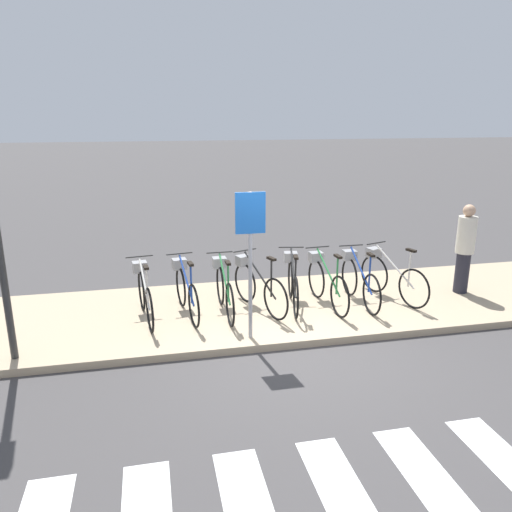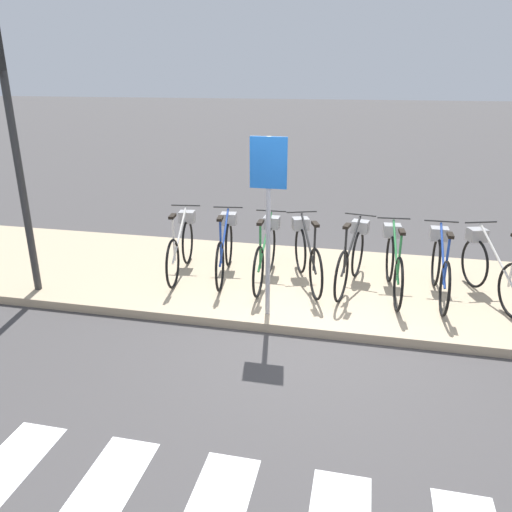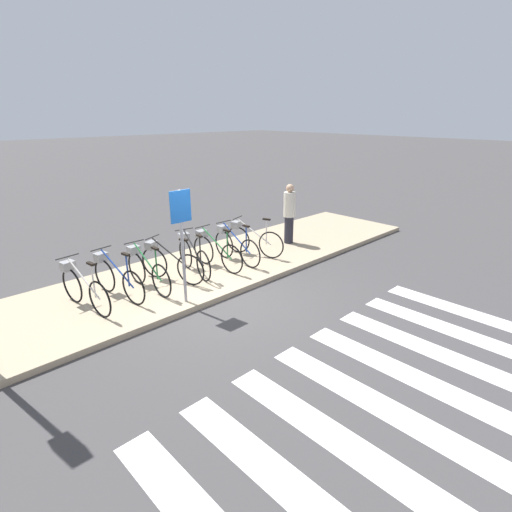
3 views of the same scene
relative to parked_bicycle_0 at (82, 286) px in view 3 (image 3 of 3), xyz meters
The scene contains 12 objects.
ground_plane 2.71m from the parked_bicycle_0, 32.40° to the right, with size 120.00×120.00×0.00m, color #423F3F.
sidewalk 2.29m from the parked_bicycle_0, ahead, with size 15.17×3.01×0.12m.
parked_bicycle_0 is the anchor object (origin of this frame).
parked_bicycle_1 0.69m from the parked_bicycle_0, ahead, with size 0.46×1.69×1.05m.
parked_bicycle_2 1.33m from the parked_bicycle_0, ahead, with size 0.46×1.70×1.05m.
parked_bicycle_3 1.92m from the parked_bicycle_0, ahead, with size 0.70×1.61×1.05m.
parked_bicycle_4 2.58m from the parked_bicycle_0, ahead, with size 0.50×1.68×1.05m.
parked_bicycle_5 3.15m from the parked_bicycle_0, ahead, with size 0.46×1.70×1.05m.
parked_bicycle_6 3.77m from the parked_bicycle_0, ahead, with size 0.46×1.70×1.05m.
parked_bicycle_7 4.43m from the parked_bicycle_0, ahead, with size 0.66×1.63×1.05m.
pedestrian 5.95m from the parked_bicycle_0, ahead, with size 0.34×0.34×1.70m.
sign_post 2.21m from the parked_bicycle_0, 35.65° to the right, with size 0.44×0.07×2.25m.
Camera 3 is at (-4.66, -5.89, 3.70)m, focal length 28.00 mm.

